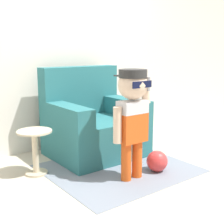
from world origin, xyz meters
name	(u,v)px	position (x,y,z in m)	size (l,w,h in m)	color
ground_plane	(96,159)	(0.00, 0.00, 0.00)	(10.00, 10.00, 0.00)	#BCB29E
wall_back	(62,44)	(0.00, 0.74, 1.30)	(10.00, 0.05, 2.60)	silver
armchair	(93,124)	(0.08, 0.18, 0.36)	(1.01, 0.88, 1.03)	#286B70
person_child	(132,107)	(-0.04, -0.66, 0.70)	(0.43, 0.32, 1.06)	#E05119
side_table	(35,148)	(-0.72, 0.01, 0.27)	(0.35, 0.35, 0.45)	beige
rug	(118,168)	(0.02, -0.38, 0.00)	(1.43, 1.28, 0.01)	gray
toy_ball	(157,161)	(0.29, -0.68, 0.11)	(0.22, 0.22, 0.22)	#D13838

